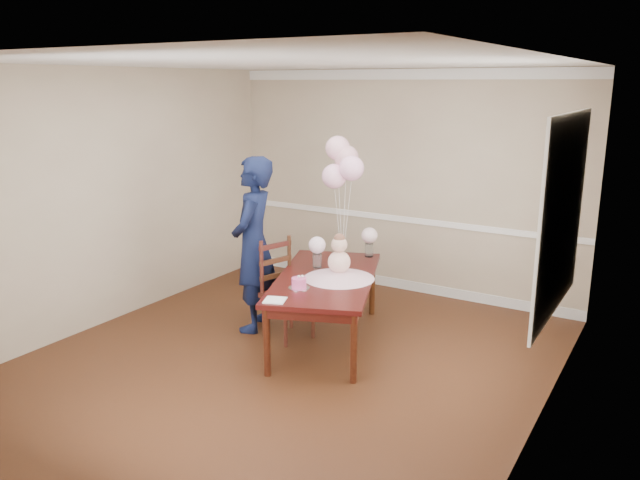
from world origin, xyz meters
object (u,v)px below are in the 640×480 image
at_px(birthday_cake, 299,283).
at_px(dining_chair_seat, 288,296).
at_px(dining_table_top, 326,278).
at_px(woman, 254,245).

relative_size(birthday_cake, dining_chair_seat, 0.32).
bearing_deg(dining_table_top, woman, 163.94).
bearing_deg(dining_chair_seat, dining_table_top, 32.71).
bearing_deg(dining_table_top, dining_chair_seat, 174.25).
bearing_deg(woman, birthday_cake, 46.74).
bearing_deg(birthday_cake, dining_table_top, 86.99).
height_order(dining_table_top, dining_chair_seat, dining_table_top).
relative_size(birthday_cake, woman, 0.08).
height_order(birthday_cake, dining_chair_seat, birthday_cake).
bearing_deg(dining_table_top, birthday_cake, -113.96).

